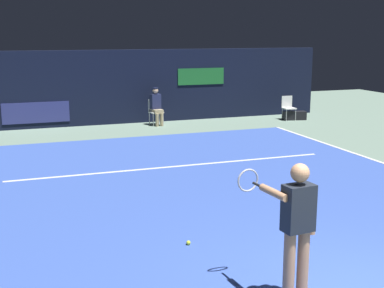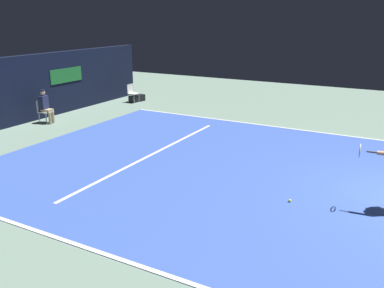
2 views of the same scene
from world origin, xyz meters
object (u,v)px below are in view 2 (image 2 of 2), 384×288
at_px(tennis_ball, 290,201).
at_px(equipment_bag, 137,98).
at_px(courtside_chair_near, 132,92).
at_px(line_judge_on_chair, 45,106).

xyz_separation_m(tennis_ball, equipment_bag, (7.68, 9.85, 0.11)).
height_order(courtside_chair_near, tennis_ball, courtside_chair_near).
relative_size(line_judge_on_chair, tennis_ball, 19.41).
height_order(tennis_ball, equipment_bag, equipment_bag).
bearing_deg(equipment_bag, tennis_ball, -116.07).
height_order(line_judge_on_chair, courtside_chair_near, line_judge_on_chair).
bearing_deg(tennis_ball, courtside_chair_near, 53.13).
distance_m(line_judge_on_chair, tennis_ball, 10.78).
relative_size(line_judge_on_chair, equipment_bag, 1.57).
relative_size(tennis_ball, equipment_bag, 0.08).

